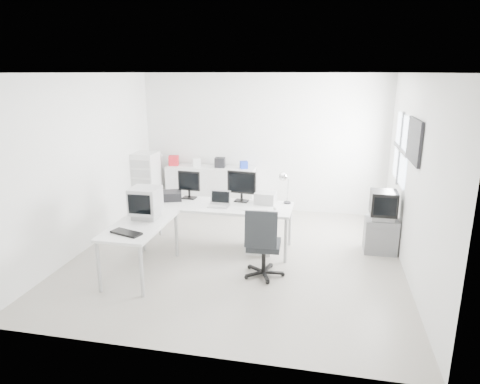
% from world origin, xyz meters
% --- Properties ---
extents(floor, '(5.00, 5.00, 0.01)m').
position_xyz_m(floor, '(0.00, 0.00, 0.00)').
color(floor, beige).
rests_on(floor, ground).
extents(ceiling, '(5.00, 5.00, 0.01)m').
position_xyz_m(ceiling, '(0.00, 0.00, 2.80)').
color(ceiling, white).
rests_on(ceiling, back_wall).
extents(back_wall, '(5.00, 0.02, 2.80)m').
position_xyz_m(back_wall, '(0.00, 2.50, 1.40)').
color(back_wall, white).
rests_on(back_wall, floor).
extents(left_wall, '(0.02, 5.00, 2.80)m').
position_xyz_m(left_wall, '(-2.50, 0.00, 1.40)').
color(left_wall, white).
rests_on(left_wall, floor).
extents(right_wall, '(0.02, 5.00, 2.80)m').
position_xyz_m(right_wall, '(2.50, 0.00, 1.40)').
color(right_wall, white).
rests_on(right_wall, floor).
extents(window, '(0.02, 1.20, 1.10)m').
position_xyz_m(window, '(2.48, 1.20, 1.60)').
color(window, white).
rests_on(window, right_wall).
extents(wall_picture, '(0.04, 0.90, 0.60)m').
position_xyz_m(wall_picture, '(2.47, 0.10, 1.90)').
color(wall_picture, black).
rests_on(wall_picture, right_wall).
extents(main_desk, '(2.40, 0.80, 0.75)m').
position_xyz_m(main_desk, '(-0.39, 0.26, 0.38)').
color(main_desk, silver).
rests_on(main_desk, floor).
extents(side_desk, '(0.70, 1.40, 0.75)m').
position_xyz_m(side_desk, '(-1.24, -0.84, 0.38)').
color(side_desk, silver).
rests_on(side_desk, floor).
extents(drawer_pedestal, '(0.40, 0.50, 0.60)m').
position_xyz_m(drawer_pedestal, '(0.31, 0.31, 0.30)').
color(drawer_pedestal, silver).
rests_on(drawer_pedestal, floor).
extents(inkjet_printer, '(0.48, 0.43, 0.14)m').
position_xyz_m(inkjet_printer, '(-1.24, 0.36, 0.82)').
color(inkjet_printer, black).
rests_on(inkjet_printer, main_desk).
extents(lcd_monitor_small, '(0.40, 0.25, 0.48)m').
position_xyz_m(lcd_monitor_small, '(-0.94, 0.51, 0.99)').
color(lcd_monitor_small, black).
rests_on(lcd_monitor_small, main_desk).
extents(lcd_monitor_large, '(0.51, 0.26, 0.50)m').
position_xyz_m(lcd_monitor_large, '(-0.04, 0.51, 1.00)').
color(lcd_monitor_large, black).
rests_on(lcd_monitor_large, main_desk).
extents(laptop, '(0.33, 0.34, 0.22)m').
position_xyz_m(laptop, '(-0.34, 0.16, 0.86)').
color(laptop, '#B7B7BA').
rests_on(laptop, main_desk).
extents(white_keyboard, '(0.40, 0.17, 0.02)m').
position_xyz_m(white_keyboard, '(0.26, 0.11, 0.76)').
color(white_keyboard, silver).
rests_on(white_keyboard, main_desk).
extents(white_mouse, '(0.06, 0.06, 0.06)m').
position_xyz_m(white_mouse, '(0.56, 0.16, 0.78)').
color(white_mouse, silver).
rests_on(white_mouse, main_desk).
extents(laser_printer, '(0.34, 0.30, 0.19)m').
position_xyz_m(laser_printer, '(0.36, 0.48, 0.84)').
color(laser_printer, '#A2A2A2').
rests_on(laser_printer, main_desk).
extents(desk_lamp, '(0.19, 0.19, 0.48)m').
position_xyz_m(desk_lamp, '(0.71, 0.56, 0.99)').
color(desk_lamp, silver).
rests_on(desk_lamp, main_desk).
extents(crt_monitor, '(0.42, 0.42, 0.48)m').
position_xyz_m(crt_monitor, '(-1.24, -0.59, 0.99)').
color(crt_monitor, '#B7B7BA').
rests_on(crt_monitor, side_desk).
extents(black_keyboard, '(0.46, 0.30, 0.03)m').
position_xyz_m(black_keyboard, '(-1.24, -1.24, 0.76)').
color(black_keyboard, black).
rests_on(black_keyboard, side_desk).
extents(office_chair, '(0.63, 0.63, 1.04)m').
position_xyz_m(office_chair, '(0.50, -0.57, 0.52)').
color(office_chair, '#25272A').
rests_on(office_chair, floor).
extents(tv_cabinet, '(0.51, 0.42, 0.56)m').
position_xyz_m(tv_cabinet, '(2.22, 0.65, 0.28)').
color(tv_cabinet, slate).
rests_on(tv_cabinet, floor).
extents(crt_tv, '(0.50, 0.48, 0.45)m').
position_xyz_m(crt_tv, '(2.22, 0.65, 0.78)').
color(crt_tv, black).
rests_on(crt_tv, tv_cabinet).
extents(sideboard, '(1.84, 0.46, 0.92)m').
position_xyz_m(sideboard, '(-1.04, 2.24, 0.46)').
color(sideboard, silver).
rests_on(sideboard, floor).
extents(clutter_box_a, '(0.24, 0.22, 0.20)m').
position_xyz_m(clutter_box_a, '(-1.84, 2.24, 1.02)').
color(clutter_box_a, red).
rests_on(clutter_box_a, sideboard).
extents(clutter_box_b, '(0.20, 0.19, 0.16)m').
position_xyz_m(clutter_box_b, '(-1.34, 2.24, 1.00)').
color(clutter_box_b, silver).
rests_on(clutter_box_b, sideboard).
extents(clutter_box_c, '(0.22, 0.20, 0.20)m').
position_xyz_m(clutter_box_c, '(-0.84, 2.24, 1.02)').
color(clutter_box_c, black).
rests_on(clutter_box_c, sideboard).
extents(clutter_box_d, '(0.19, 0.18, 0.15)m').
position_xyz_m(clutter_box_d, '(-0.34, 2.24, 1.00)').
color(clutter_box_d, '#1936B3').
rests_on(clutter_box_d, sideboard).
extents(clutter_bottle, '(0.07, 0.07, 0.22)m').
position_xyz_m(clutter_bottle, '(-2.14, 2.28, 1.03)').
color(clutter_bottle, silver).
rests_on(clutter_bottle, sideboard).
extents(filing_cabinet, '(0.44, 0.52, 1.25)m').
position_xyz_m(filing_cabinet, '(-2.28, 1.80, 0.63)').
color(filing_cabinet, silver).
rests_on(filing_cabinet, floor).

